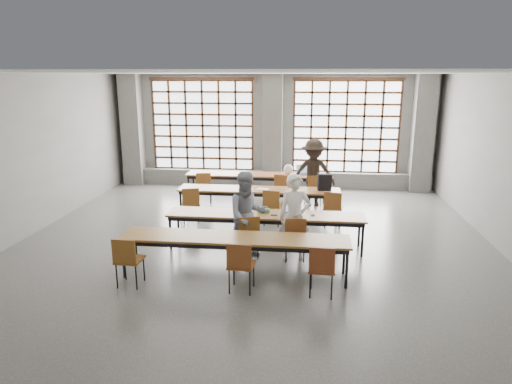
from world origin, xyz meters
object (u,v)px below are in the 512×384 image
(chair_front_right, at_px, (295,234))
(chair_near_mid, at_px, (241,262))
(chair_near_left, at_px, (127,257))
(student_back, at_px, (313,173))
(mouse, at_px, (313,215))
(chair_near_right, at_px, (322,265))
(laptop_front, at_px, (293,210))
(plastic_bag, at_px, (288,169))
(desk_row_c, at_px, (266,217))
(phone, at_px, (274,215))
(desk_row_b, at_px, (259,191))
(chair_back_right, at_px, (314,187))
(chair_front_left, at_px, (248,232))
(desk_row_a, at_px, (257,176))
(chair_mid_right, at_px, (333,206))
(student_male, at_px, (295,217))
(chair_back_left, at_px, (204,184))
(student_female, at_px, (248,215))
(laptop_back, at_px, (303,172))
(chair_mid_left, at_px, (191,201))
(desk_row_d, at_px, (235,240))
(chair_mid_centre, at_px, (272,204))
(chair_back_mid, at_px, (283,186))
(red_pouch, at_px, (129,257))
(green_box, at_px, (264,210))
(backpack, at_px, (324,182))

(chair_front_right, distance_m, chair_near_mid, 1.65)
(chair_front_right, relative_size, chair_near_left, 1.00)
(student_back, distance_m, mouse, 3.33)
(chair_near_right, xyz_separation_m, laptop_front, (-0.54, 2.16, 0.25))
(chair_front_right, height_order, plastic_bag, plastic_bag)
(chair_near_left, bearing_deg, desk_row_c, 44.10)
(phone, bearing_deg, plastic_bag, 88.36)
(phone, bearing_deg, desk_row_b, 103.89)
(desk_row_c, height_order, chair_back_right, chair_back_right)
(chair_front_left, height_order, chair_near_left, same)
(chair_near_right, bearing_deg, chair_near_mid, 180.00)
(student_back, bearing_deg, phone, -107.03)
(desk_row_b, relative_size, phone, 30.77)
(desk_row_c, bearing_deg, desk_row_a, 99.06)
(chair_mid_right, relative_size, student_male, 0.53)
(chair_back_left, bearing_deg, student_female, -65.24)
(desk_row_b, relative_size, chair_near_left, 4.55)
(chair_back_left, relative_size, laptop_back, 1.98)
(student_male, bearing_deg, chair_mid_left, 130.91)
(chair_back_left, relative_size, mouse, 8.98)
(chair_front_right, bearing_deg, chair_near_left, -152.46)
(phone, bearing_deg, chair_front_left, -130.95)
(chair_mid_right, distance_m, chair_near_mid, 3.85)
(mouse, bearing_deg, plastic_bag, 99.62)
(student_female, xyz_separation_m, phone, (0.48, 0.40, -0.11))
(chair_near_left, bearing_deg, plastic_bag, 67.81)
(desk_row_d, distance_m, chair_mid_right, 3.40)
(desk_row_b, height_order, chair_back_left, chair_back_left)
(chair_near_right, height_order, phone, chair_near_right)
(desk_row_d, bearing_deg, chair_front_left, 80.17)
(desk_row_a, bearing_deg, chair_near_mid, -86.21)
(desk_row_b, xyz_separation_m, desk_row_c, (0.35, -2.06, 0.00))
(desk_row_a, xyz_separation_m, chair_mid_centre, (0.64, -2.38, -0.13))
(chair_back_mid, xyz_separation_m, red_pouch, (-2.29, -5.15, -0.04))
(red_pouch, bearing_deg, student_female, 39.06)
(desk_row_a, xyz_separation_m, chair_front_right, (1.22, -4.43, -0.13))
(chair_mid_centre, relative_size, chair_front_left, 1.00)
(student_female, relative_size, student_back, 0.94)
(laptop_back, bearing_deg, desk_row_c, -100.46)
(desk_row_d, xyz_separation_m, chair_mid_right, (1.85, 2.85, -0.13))
(chair_mid_centre, height_order, phone, chair_mid_centre)
(student_male, distance_m, green_box, 0.87)
(chair_front_right, height_order, green_box, chair_front_right)
(backpack, bearing_deg, laptop_back, 98.57)
(chair_mid_left, xyz_separation_m, laptop_back, (2.65, 2.48, 0.25))
(chair_mid_centre, relative_size, laptop_front, 2.31)
(plastic_bag, xyz_separation_m, red_pouch, (-2.41, -5.83, -0.37))
(student_back, relative_size, backpack, 4.53)
(chair_back_mid, bearing_deg, chair_near_left, -113.66)
(chair_mid_left, xyz_separation_m, mouse, (2.88, -1.45, 0.21))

